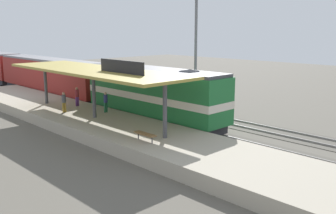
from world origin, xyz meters
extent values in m
plane|color=#5B564C|center=(2.00, 0.00, 0.00)|extent=(120.00, 120.00, 0.00)
cube|color=#4E4941|center=(0.00, 0.00, 0.02)|extent=(3.20, 110.00, 0.04)
cube|color=gray|center=(-0.72, 0.00, 0.08)|extent=(0.10, 110.00, 0.16)
cube|color=gray|center=(0.72, 0.00, 0.08)|extent=(0.10, 110.00, 0.16)
cube|color=#4E4941|center=(4.60, 0.00, 0.02)|extent=(3.20, 110.00, 0.04)
cube|color=gray|center=(3.88, 0.00, 0.08)|extent=(0.10, 110.00, 0.16)
cube|color=gray|center=(5.32, 0.00, 0.08)|extent=(0.10, 110.00, 0.16)
cube|color=#A89E89|center=(-4.60, 0.00, 0.45)|extent=(6.00, 44.00, 0.90)
cylinder|color=#47474C|center=(-4.60, -8.00, 2.70)|extent=(0.28, 0.28, 3.60)
cylinder|color=#47474C|center=(-4.60, 0.00, 2.70)|extent=(0.28, 0.28, 3.60)
cylinder|color=#47474C|center=(-4.60, 8.00, 2.70)|extent=(0.28, 0.28, 3.60)
cube|color=#A38E3D|center=(-4.60, 0.00, 4.60)|extent=(5.20, 18.00, 0.20)
cube|color=black|center=(-4.60, -3.60, 5.15)|extent=(0.12, 4.80, 0.90)
cylinder|color=#333338|center=(-6.00, -8.32, 1.11)|extent=(0.07, 0.07, 0.42)
cylinder|color=#333338|center=(-6.00, -7.02, 1.11)|extent=(0.07, 0.07, 0.42)
cube|color=brown|center=(-6.00, -7.67, 1.36)|extent=(0.44, 1.70, 0.08)
cube|color=#28282D|center=(0.00, -1.78, 0.51)|extent=(2.60, 13.60, 0.70)
cube|color=#1E6B33|center=(0.00, -1.78, 2.61)|extent=(2.90, 14.40, 3.50)
cube|color=#424247|center=(0.00, -1.78, 4.48)|extent=(2.78, 14.11, 0.24)
cube|color=beige|center=(0.00, -1.78, 2.35)|extent=(2.93, 14.43, 0.56)
cube|color=#28282D|center=(0.00, 16.22, 0.51)|extent=(2.60, 19.20, 0.70)
cube|color=maroon|center=(0.00, 16.22, 2.51)|extent=(2.90, 20.00, 3.30)
cube|color=slate|center=(0.00, 16.22, 4.28)|extent=(2.78, 19.60, 0.24)
cube|color=#28282D|center=(4.60, 9.69, 0.51)|extent=(2.50, 11.20, 0.70)
cube|color=brown|center=(4.60, 9.69, 2.16)|extent=(2.80, 12.00, 2.60)
cube|color=maroon|center=(4.60, 9.69, 3.58)|extent=(2.69, 11.76, 0.24)
cylinder|color=slate|center=(7.80, 0.46, 5.50)|extent=(0.28, 0.28, 11.00)
cylinder|color=olive|center=(-5.50, 3.30, 1.32)|extent=(0.16, 0.16, 0.84)
cylinder|color=olive|center=(-5.32, 3.30, 1.32)|extent=(0.16, 0.16, 0.84)
cylinder|color=#4C4C51|center=(-5.41, 3.30, 2.06)|extent=(0.34, 0.34, 0.64)
sphere|color=tan|center=(-5.41, 3.30, 2.50)|extent=(0.23, 0.23, 0.23)
cylinder|color=#23603D|center=(-2.99, 0.91, 1.32)|extent=(0.16, 0.16, 0.84)
cylinder|color=#23603D|center=(-2.81, 0.91, 1.32)|extent=(0.16, 0.16, 0.84)
cylinder|color=navy|center=(-2.90, 0.91, 2.06)|extent=(0.34, 0.34, 0.64)
sphere|color=tan|center=(-2.90, 0.91, 2.50)|extent=(0.23, 0.23, 0.23)
cylinder|color=#663375|center=(-3.32, 4.88, 1.32)|extent=(0.16, 0.16, 0.84)
cylinder|color=#663375|center=(-3.14, 4.88, 1.32)|extent=(0.16, 0.16, 0.84)
cylinder|color=maroon|center=(-3.23, 4.88, 2.06)|extent=(0.34, 0.34, 0.64)
sphere|color=tan|center=(-3.23, 4.88, 2.50)|extent=(0.23, 0.23, 0.23)
camera|label=1|loc=(-20.74, -24.80, 7.73)|focal=40.38mm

